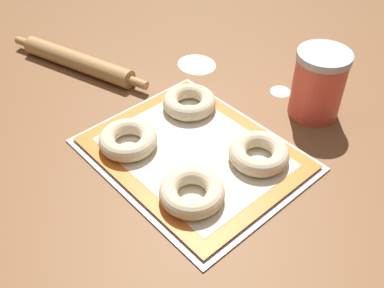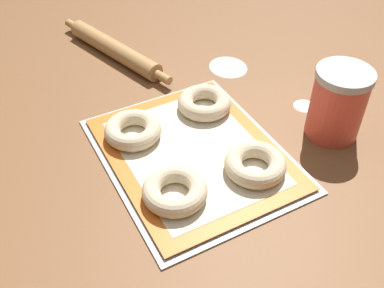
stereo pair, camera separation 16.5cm
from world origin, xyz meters
name	(u,v)px [view 1 (the left image)]	position (x,y,z in m)	size (l,w,h in m)	color
ground_plane	(190,157)	(0.00, 0.00, 0.00)	(2.80, 2.80, 0.00)	brown
baking_tray	(192,153)	(0.00, 0.01, 0.00)	(0.43, 0.35, 0.01)	#B2B5BA
baking_mat	(192,151)	(0.00, 0.01, 0.01)	(0.41, 0.33, 0.00)	orange
bagel_front_left	(128,140)	(-0.10, -0.08, 0.03)	(0.12, 0.12, 0.04)	beige
bagel_front_right	(192,192)	(0.09, -0.08, 0.03)	(0.12, 0.12, 0.04)	beige
bagel_back_left	(189,102)	(-0.12, 0.10, 0.03)	(0.12, 0.12, 0.04)	beige
bagel_back_right	(259,153)	(0.11, 0.09, 0.03)	(0.12, 0.12, 0.04)	beige
flour_canister	(318,84)	(0.08, 0.31, 0.08)	(0.12, 0.12, 0.16)	#DB4C3D
rolling_pin	(78,61)	(-0.45, 0.01, 0.02)	(0.42, 0.15, 0.05)	#AD7F4C
flour_patch_near	(280,91)	(-0.03, 0.32, 0.00)	(0.05, 0.05, 0.00)	white
flour_patch_far	(197,64)	(-0.26, 0.25, 0.00)	(0.11, 0.10, 0.00)	white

